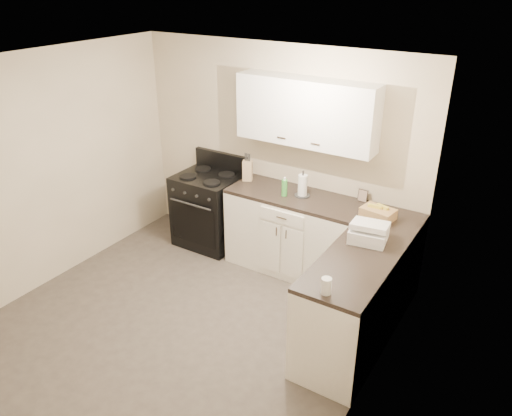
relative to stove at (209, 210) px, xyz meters
The scene contains 20 objects.
floor 1.73m from the stove, 62.06° to the right, with size 3.60×3.60×0.00m, color #473F38.
ceiling 2.64m from the stove, 62.06° to the right, with size 3.60×3.60×0.00m, color white.
wall_back 1.16m from the stove, 22.56° to the left, with size 3.60×3.60×0.00m, color beige.
wall_right 3.08m from the stove, 29.74° to the right, with size 3.60×3.60×0.00m, color beige.
wall_left 1.96m from the stove, 124.61° to the right, with size 3.60×3.60×0.00m, color beige.
base_cabinets_back 1.21m from the stove, ahead, with size 1.55×0.60×0.90m, color white.
base_cabinets_right 2.37m from the stove, 15.32° to the right, with size 0.60×1.90×0.90m, color white.
countertop_back 1.29m from the stove, ahead, with size 1.55×0.60×0.04m, color black.
countertop_right 2.41m from the stove, 15.32° to the right, with size 0.60×1.90×0.04m, color black.
upper_cabinets 1.84m from the stove, ahead, with size 1.55×0.30×0.70m, color white.
stove is the anchor object (origin of this frame).
knife_block 0.80m from the stove, 12.25° to the left, with size 0.11×0.10×0.24m, color #D3AD81.
paper_towel 1.40m from the stove, ahead, with size 0.10×0.10×0.24m, color white.
soap_bottle 1.24m from the stove, ahead, with size 0.06×0.06×0.19m, color green.
picture_frame 1.97m from the stove, ahead, with size 0.11×0.01×0.13m, color black.
wicker_basket 2.22m from the stove, ahead, with size 0.32×0.21×0.11m, color #A67E4E.
countertop_grill 2.36m from the stove, 12.84° to the right, with size 0.33×0.31×0.12m, color white.
glass_jar 2.75m from the stove, 33.14° to the right, with size 0.08×0.08×0.14m, color silver.
oven_mitt_near 2.23m from the stove, 28.47° to the right, with size 0.02×0.16×0.28m, color black.
oven_mitt_far 2.12m from the stove, 22.35° to the right, with size 0.02×0.14×0.24m, color black.
Camera 1 is at (2.71, -2.97, 3.20)m, focal length 35.00 mm.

